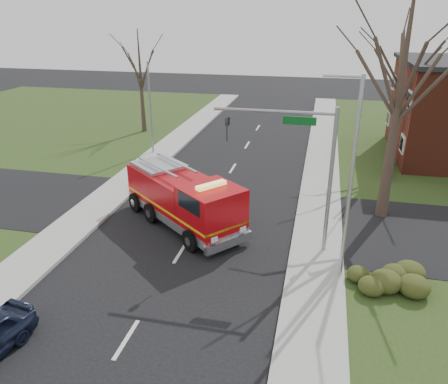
# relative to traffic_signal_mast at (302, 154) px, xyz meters

# --- Properties ---
(ground) EXTENTS (120.00, 120.00, 0.00)m
(ground) POSITION_rel_traffic_signal_mast_xyz_m (-5.21, -1.50, -4.71)
(ground) COLOR black
(ground) RESTS_ON ground
(sidewalk_right) EXTENTS (2.40, 80.00, 0.15)m
(sidewalk_right) POSITION_rel_traffic_signal_mast_xyz_m (0.99, -1.50, -4.63)
(sidewalk_right) COLOR gray
(sidewalk_right) RESTS_ON ground
(sidewalk_left) EXTENTS (2.40, 80.00, 0.15)m
(sidewalk_left) POSITION_rel_traffic_signal_mast_xyz_m (-11.41, -1.50, -4.63)
(sidewalk_left) COLOR gray
(sidewalk_left) RESTS_ON ground
(health_center_sign) EXTENTS (0.12, 2.00, 1.40)m
(health_center_sign) POSITION_rel_traffic_signal_mast_xyz_m (5.29, 11.00, -3.83)
(health_center_sign) COLOR #4D1611
(health_center_sign) RESTS_ON ground
(hedge_corner) EXTENTS (2.80, 2.00, 0.90)m
(hedge_corner) POSITION_rel_traffic_signal_mast_xyz_m (3.79, -2.50, -4.13)
(hedge_corner) COLOR #303914
(hedge_corner) RESTS_ON lawn_right
(bare_tree_near) EXTENTS (6.00, 6.00, 12.00)m
(bare_tree_near) POSITION_rel_traffic_signal_mast_xyz_m (4.29, 4.50, 2.71)
(bare_tree_near) COLOR #33251E
(bare_tree_near) RESTS_ON ground
(bare_tree_far) EXTENTS (5.25, 5.25, 10.50)m
(bare_tree_far) POSITION_rel_traffic_signal_mast_xyz_m (5.79, 13.50, 1.78)
(bare_tree_far) COLOR #33251E
(bare_tree_far) RESTS_ON ground
(bare_tree_left) EXTENTS (4.50, 4.50, 9.00)m
(bare_tree_left) POSITION_rel_traffic_signal_mast_xyz_m (-15.21, 18.50, 0.86)
(bare_tree_left) COLOR #33251E
(bare_tree_left) RESTS_ON ground
(traffic_signal_mast) EXTENTS (5.29, 0.18, 6.80)m
(traffic_signal_mast) POSITION_rel_traffic_signal_mast_xyz_m (0.00, 0.00, 0.00)
(traffic_signal_mast) COLOR gray
(traffic_signal_mast) RESTS_ON ground
(streetlight_pole) EXTENTS (1.48, 0.16, 8.40)m
(streetlight_pole) POSITION_rel_traffic_signal_mast_xyz_m (1.93, -2.00, -0.16)
(streetlight_pole) COLOR #B7BABF
(streetlight_pole) RESTS_ON ground
(utility_pole_far) EXTENTS (0.14, 0.14, 7.00)m
(utility_pole_far) POSITION_rel_traffic_signal_mast_xyz_m (-12.01, 12.50, -1.21)
(utility_pole_far) COLOR gray
(utility_pole_far) RESTS_ON ground
(fire_engine) EXTENTS (7.50, 6.83, 3.06)m
(fire_engine) POSITION_rel_traffic_signal_mast_xyz_m (-5.87, 1.32, -3.32)
(fire_engine) COLOR #AA070D
(fire_engine) RESTS_ON ground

